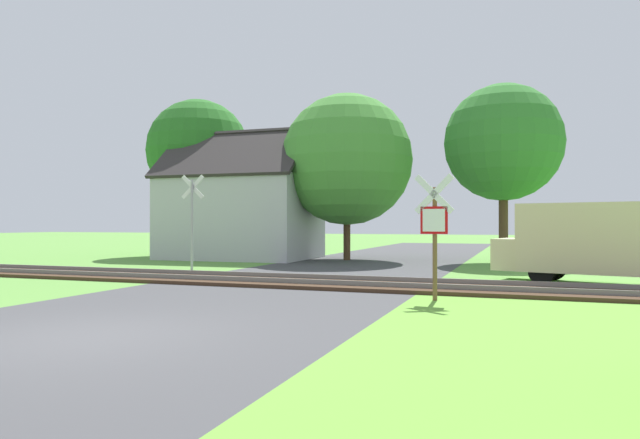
{
  "coord_description": "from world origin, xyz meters",
  "views": [
    {
      "loc": [
        6.12,
        -6.74,
        1.69
      ],
      "look_at": [
        0.5,
        8.96,
        1.8
      ],
      "focal_mm": 32.0,
      "sensor_mm": 36.0,
      "label": 1
    }
  ],
  "objects_px": {
    "crossing_sign_far": "(192,215)",
    "tree_center": "(347,160)",
    "house": "(242,214)",
    "mail_truck": "(596,240)",
    "tree_right": "(503,143)",
    "tree_left": "(198,151)",
    "stop_sign_near": "(434,227)"
  },
  "relations": [
    {
      "from": "tree_center",
      "to": "mail_truck",
      "type": "distance_m",
      "value": 12.79
    },
    {
      "from": "stop_sign_near",
      "to": "house",
      "type": "bearing_deg",
      "value": -40.72
    },
    {
      "from": "stop_sign_near",
      "to": "tree_center",
      "type": "distance_m",
      "value": 14.17
    },
    {
      "from": "crossing_sign_far",
      "to": "tree_center",
      "type": "bearing_deg",
      "value": 58.42
    },
    {
      "from": "stop_sign_near",
      "to": "mail_truck",
      "type": "xyz_separation_m",
      "value": [
        3.7,
        4.73,
        -0.36
      ]
    },
    {
      "from": "tree_left",
      "to": "mail_truck",
      "type": "distance_m",
      "value": 20.62
    },
    {
      "from": "crossing_sign_far",
      "to": "tree_left",
      "type": "xyz_separation_m",
      "value": [
        -5.05,
        8.53,
        3.54
      ]
    },
    {
      "from": "crossing_sign_far",
      "to": "tree_left",
      "type": "distance_m",
      "value": 10.53
    },
    {
      "from": "tree_center",
      "to": "tree_right",
      "type": "bearing_deg",
      "value": 5.26
    },
    {
      "from": "house",
      "to": "tree_center",
      "type": "xyz_separation_m",
      "value": [
        5.16,
        0.43,
        2.49
      ]
    },
    {
      "from": "tree_center",
      "to": "mail_truck",
      "type": "height_order",
      "value": "tree_center"
    },
    {
      "from": "stop_sign_near",
      "to": "tree_right",
      "type": "height_order",
      "value": "tree_right"
    },
    {
      "from": "crossing_sign_far",
      "to": "mail_truck",
      "type": "height_order",
      "value": "crossing_sign_far"
    },
    {
      "from": "crossing_sign_far",
      "to": "house",
      "type": "distance_m",
      "value": 7.2
    },
    {
      "from": "house",
      "to": "tree_right",
      "type": "distance_m",
      "value": 12.43
    },
    {
      "from": "house",
      "to": "mail_truck",
      "type": "bearing_deg",
      "value": -28.01
    },
    {
      "from": "crossing_sign_far",
      "to": "tree_center",
      "type": "xyz_separation_m",
      "value": [
        3.52,
        7.44,
        2.64
      ]
    },
    {
      "from": "crossing_sign_far",
      "to": "tree_center",
      "type": "height_order",
      "value": "tree_center"
    },
    {
      "from": "tree_center",
      "to": "tree_left",
      "type": "distance_m",
      "value": 8.68
    },
    {
      "from": "tree_center",
      "to": "crossing_sign_far",
      "type": "bearing_deg",
      "value": -115.3
    },
    {
      "from": "house",
      "to": "tree_right",
      "type": "height_order",
      "value": "tree_right"
    },
    {
      "from": "tree_center",
      "to": "house",
      "type": "bearing_deg",
      "value": -175.19
    },
    {
      "from": "house",
      "to": "tree_right",
      "type": "relative_size",
      "value": 0.94
    },
    {
      "from": "stop_sign_near",
      "to": "house",
      "type": "height_order",
      "value": "house"
    },
    {
      "from": "house",
      "to": "tree_left",
      "type": "xyz_separation_m",
      "value": [
        -3.4,
        1.53,
        3.39
      ]
    },
    {
      "from": "mail_truck",
      "to": "tree_right",
      "type": "bearing_deg",
      "value": 32.07
    },
    {
      "from": "tree_center",
      "to": "tree_left",
      "type": "bearing_deg",
      "value": 172.74
    },
    {
      "from": "tree_right",
      "to": "crossing_sign_far",
      "type": "bearing_deg",
      "value": -142.08
    },
    {
      "from": "house",
      "to": "mail_truck",
      "type": "height_order",
      "value": "house"
    },
    {
      "from": "house",
      "to": "tree_center",
      "type": "bearing_deg",
      "value": 3.52
    },
    {
      "from": "house",
      "to": "tree_right",
      "type": "xyz_separation_m",
      "value": [
        12.01,
        1.06,
        3.03
      ]
    },
    {
      "from": "stop_sign_near",
      "to": "tree_center",
      "type": "height_order",
      "value": "tree_center"
    }
  ]
}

